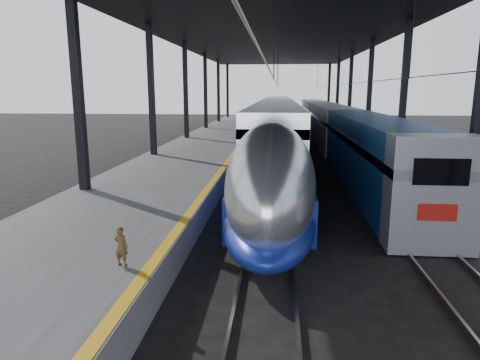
# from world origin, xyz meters

# --- Properties ---
(ground) EXTENTS (160.00, 160.00, 0.00)m
(ground) POSITION_xyz_m (0.00, 0.00, 0.00)
(ground) COLOR black
(ground) RESTS_ON ground
(platform) EXTENTS (6.00, 80.00, 1.00)m
(platform) POSITION_xyz_m (-3.50, 20.00, 0.50)
(platform) COLOR #4C4C4F
(platform) RESTS_ON ground
(yellow_strip) EXTENTS (0.30, 80.00, 0.01)m
(yellow_strip) POSITION_xyz_m (-0.70, 20.00, 1.00)
(yellow_strip) COLOR gold
(yellow_strip) RESTS_ON platform
(rails) EXTENTS (6.52, 80.00, 0.16)m
(rails) POSITION_xyz_m (4.50, 20.00, 0.08)
(rails) COLOR slate
(rails) RESTS_ON ground
(canopy) EXTENTS (18.00, 75.00, 9.47)m
(canopy) POSITION_xyz_m (1.90, 20.00, 9.12)
(canopy) COLOR black
(canopy) RESTS_ON ground
(tgv_train) EXTENTS (2.93, 65.20, 4.20)m
(tgv_train) POSITION_xyz_m (2.00, 29.24, 1.96)
(tgv_train) COLOR #BBBDC2
(tgv_train) RESTS_ON ground
(second_train) EXTENTS (2.70, 56.05, 3.72)m
(second_train) POSITION_xyz_m (7.00, 28.32, 1.89)
(second_train) COLOR navy
(second_train) RESTS_ON ground
(child) EXTENTS (0.39, 0.29, 0.95)m
(child) POSITION_xyz_m (-1.39, -2.60, 1.47)
(child) COLOR #453117
(child) RESTS_ON platform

